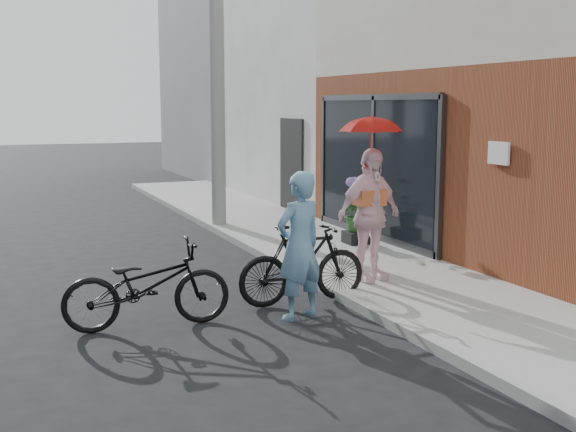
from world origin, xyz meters
TOP-DOWN VIEW (x-y plane):
  - ground at (0.00, 0.00)m, footprint 80.00×80.00m
  - sidewalk at (2.10, 2.00)m, footprint 2.20×24.00m
  - curb at (0.94, 2.00)m, footprint 0.12×24.00m
  - plaster_building at (7.20, 9.00)m, footprint 8.00×6.00m
  - east_building_far at (7.20, 16.00)m, footprint 8.00×8.00m
  - utility_pole at (1.10, 6.00)m, footprint 0.28×0.28m
  - officer at (0.15, -0.10)m, footprint 0.72×0.58m
  - bike_left at (-1.54, 0.23)m, footprint 1.88×0.77m
  - bike_right at (0.44, 0.46)m, footprint 1.68×0.50m
  - kimono_woman at (1.55, 0.77)m, footprint 1.11×0.67m
  - parasol at (1.55, 0.77)m, footprint 0.79×0.79m
  - planter at (2.64, 3.15)m, footprint 0.40×0.40m
  - potted_plant at (2.64, 3.15)m, footprint 0.54×0.47m

SIDE VIEW (x-z plane):
  - ground at x=0.00m, z-range 0.00..0.00m
  - sidewalk at x=2.10m, z-range 0.00..0.12m
  - curb at x=0.94m, z-range 0.00..0.12m
  - planter at x=2.64m, z-range 0.12..0.33m
  - bike_left at x=-1.54m, z-range 0.00..0.97m
  - bike_right at x=0.44m, z-range 0.00..1.00m
  - potted_plant at x=2.64m, z-range 0.33..0.93m
  - officer at x=0.15m, z-range 0.00..1.72m
  - kimono_woman at x=1.55m, z-range 0.12..1.89m
  - parasol at x=1.55m, z-range 1.89..2.58m
  - plaster_building at x=7.20m, z-range 0.00..7.00m
  - east_building_far at x=7.20m, z-range 0.00..7.00m
  - utility_pole at x=1.10m, z-range 0.00..7.00m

